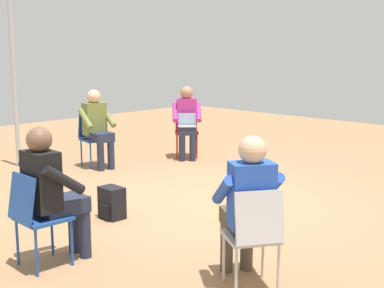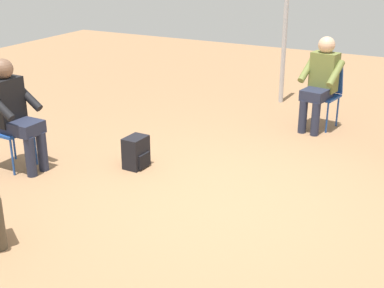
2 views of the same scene
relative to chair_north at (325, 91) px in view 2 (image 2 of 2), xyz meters
name	(u,v)px [view 2 (image 2 of 2)]	position (x,y,z in m)	size (l,w,h in m)	color
ground_plane	(216,201)	(-0.32, -2.76, -0.50)	(15.91, 15.91, 0.00)	#99704C
chair_north	(325,91)	(0.00, 0.00, 0.00)	(0.46, 0.50, 0.85)	#1E4799
chair_west	(5,124)	(-2.78, -3.04, 0.00)	(0.45, 0.41, 0.85)	#1E4799
person_in_black	(14,109)	(-2.61, -3.05, 0.20)	(0.53, 0.50, 1.24)	#23283D
person_in_olive	(321,79)	(-0.03, -0.16, 0.20)	(0.55, 0.56, 1.24)	#23283D
backpack_near_laptop_user	(136,154)	(-1.48, -2.41, -0.34)	(0.26, 0.29, 0.36)	black
tent_pole_far	(286,17)	(-0.88, 0.83, 0.84)	(0.07, 0.07, 2.67)	#B2B2B7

